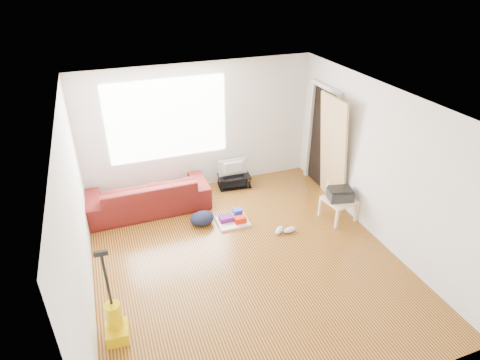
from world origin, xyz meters
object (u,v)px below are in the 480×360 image
object	(u,v)px
cleaning_tray	(233,219)
backpack	(202,224)
tv_stand	(234,181)
bucket	(180,209)
side_table	(339,202)
sofa	(151,209)
vacuum	(115,323)

from	to	relation	value
cleaning_tray	backpack	size ratio (longest dim) A/B	1.27
tv_stand	bucket	bearing A→B (deg)	-152.26
side_table	bucket	bearing A→B (deg)	154.20
sofa	tv_stand	bearing A→B (deg)	-171.26
cleaning_tray	vacuum	xyz separation A→B (m)	(-2.15, -1.81, 0.18)
tv_stand	backpack	bearing A→B (deg)	-125.62
backpack	vacuum	xyz separation A→B (m)	(-1.62, -1.95, 0.24)
sofa	backpack	world-z (taller)	sofa
cleaning_tray	tv_stand	bearing A→B (deg)	69.84
sofa	cleaning_tray	bearing A→B (deg)	144.56
side_table	bucket	world-z (taller)	side_table
side_table	bucket	distance (m)	2.90
tv_stand	bucket	distance (m)	1.33
cleaning_tray	backpack	distance (m)	0.55
sofa	side_table	bearing A→B (deg)	154.91
backpack	vacuum	bearing A→B (deg)	-136.67
backpack	bucket	bearing A→B (deg)	106.86
bucket	cleaning_tray	distance (m)	1.08
bucket	vacuum	xyz separation A→B (m)	(-1.36, -2.54, 0.24)
vacuum	tv_stand	bearing A→B (deg)	53.27
bucket	backpack	bearing A→B (deg)	-66.21
sofa	side_table	world-z (taller)	side_table
tv_stand	bucket	world-z (taller)	tv_stand
tv_stand	vacuum	distance (m)	3.98
sofa	vacuum	world-z (taller)	vacuum
sofa	bucket	xyz separation A→B (m)	(0.52, -0.20, 0.00)
sofa	cleaning_tray	world-z (taller)	sofa
sofa	cleaning_tray	xyz separation A→B (m)	(1.31, -0.93, 0.06)
bucket	side_table	bearing A→B (deg)	-25.80
side_table	bucket	xyz separation A→B (m)	(-2.59, 1.25, -0.34)
tv_stand	bucket	size ratio (longest dim) A/B	2.42
sofa	side_table	size ratio (longest dim) A/B	3.88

